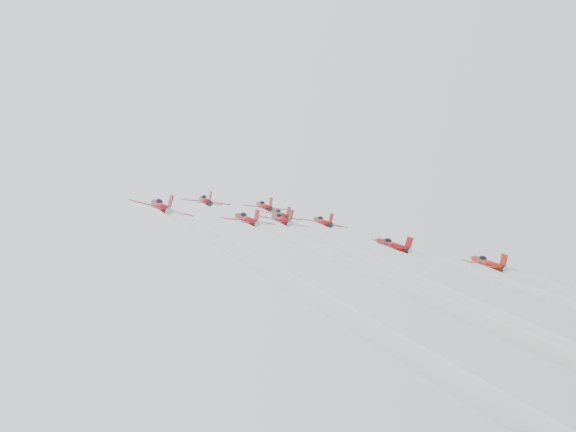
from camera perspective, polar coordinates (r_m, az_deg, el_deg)
name	(u,v)px	position (r m, az deg, el deg)	size (l,w,h in m)	color
jet_lead	(264,206)	(159.74, -1.91, 0.80)	(10.46, 13.15, 9.19)	#A91014
jet_row2_left	(205,200)	(140.22, -6.56, 1.24)	(10.00, 12.57, 8.78)	maroon
jet_row2_center	(280,214)	(141.18, -0.62, 0.14)	(9.00, 11.32, 7.91)	maroon
jet_row2_right	(323,222)	(144.34, 2.75, -0.44)	(9.93, 12.48, 8.72)	#AF1013
jet_center	(404,273)	(81.15, 9.18, -4.47)	(10.18, 92.90, 62.41)	maroon
jet_rear_farleft	(228,265)	(60.59, -4.74, -3.85)	(9.86, 89.93, 60.41)	maroon
jet_rear_left	(350,273)	(71.27, 4.93, -4.48)	(9.08, 82.89, 55.68)	#B1101B
jet_rear_right	(571,309)	(82.03, 21.45, -6.89)	(9.12, 83.22, 55.91)	#A50F18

